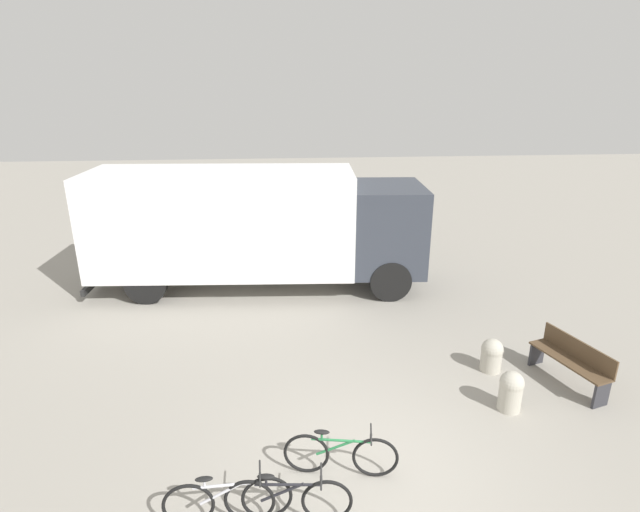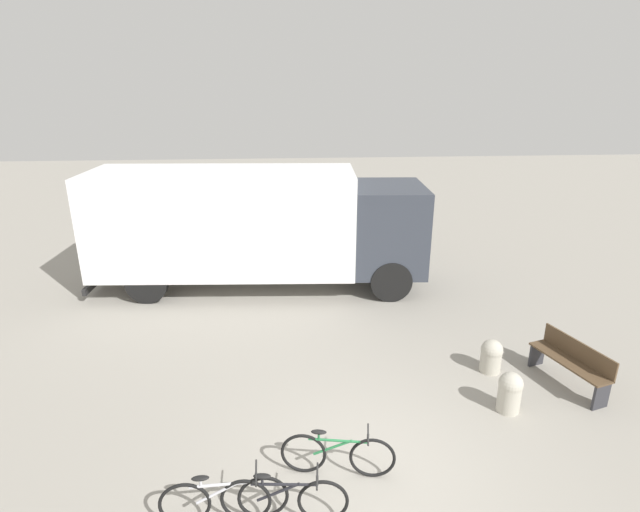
{
  "view_description": "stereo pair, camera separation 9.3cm",
  "coord_description": "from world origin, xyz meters",
  "views": [
    {
      "loc": [
        -1.19,
        -5.59,
        5.32
      ],
      "look_at": [
        -0.35,
        4.53,
        1.7
      ],
      "focal_mm": 28.0,
      "sensor_mm": 36.0,
      "label": 1
    },
    {
      "loc": [
        -1.1,
        -5.6,
        5.32
      ],
      "look_at": [
        -0.35,
        4.53,
        1.7
      ],
      "focal_mm": 28.0,
      "sensor_mm": 36.0,
      "label": 2
    }
  ],
  "objects": [
    {
      "name": "bicycle_near",
      "position": [
        -1.94,
        -0.67,
        0.35
      ],
      "size": [
        1.62,
        0.44,
        0.73
      ],
      "rotation": [
        0.0,
        0.0,
        0.04
      ],
      "color": "black",
      "rests_on": "ground"
    },
    {
      "name": "delivery_truck",
      "position": [
        -1.88,
        7.02,
        1.76
      ],
      "size": [
        8.74,
        2.76,
        3.13
      ],
      "rotation": [
        0.0,
        0.0,
        -0.06
      ],
      "color": "white",
      "rests_on": "ground"
    },
    {
      "name": "bollard_near_bench",
      "position": [
        2.61,
        1.25,
        0.38
      ],
      "size": [
        0.4,
        0.4,
        0.72
      ],
      "color": "#B2AD9E",
      "rests_on": "ground"
    },
    {
      "name": "park_bench",
      "position": [
        4.04,
        1.91,
        0.48
      ],
      "size": [
        0.84,
        1.62,
        0.86
      ],
      "rotation": [
        0.0,
        0.0,
        1.87
      ],
      "color": "brown",
      "rests_on": "ground"
    },
    {
      "name": "ground_plane",
      "position": [
        0.0,
        0.0,
        0.0
      ],
      "size": [
        60.0,
        60.0,
        0.0
      ],
      "primitive_type": "plane",
      "color": "gray"
    },
    {
      "name": "bicycle_far",
      "position": [
        -0.43,
        0.02,
        0.35
      ],
      "size": [
        1.61,
        0.44,
        0.73
      ],
      "rotation": [
        0.0,
        0.0,
        -0.17
      ],
      "color": "black",
      "rests_on": "ground"
    },
    {
      "name": "bicycle_middle",
      "position": [
        -1.19,
        -0.72,
        0.35
      ],
      "size": [
        1.62,
        0.44,
        0.73
      ],
      "rotation": [
        0.0,
        0.0,
        -0.09
      ],
      "color": "black",
      "rests_on": "ground"
    },
    {
      "name": "bollard_far_bench",
      "position": [
        2.78,
        2.46,
        0.34
      ],
      "size": [
        0.41,
        0.41,
        0.66
      ],
      "color": "#B2AD9E",
      "rests_on": "ground"
    }
  ]
}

